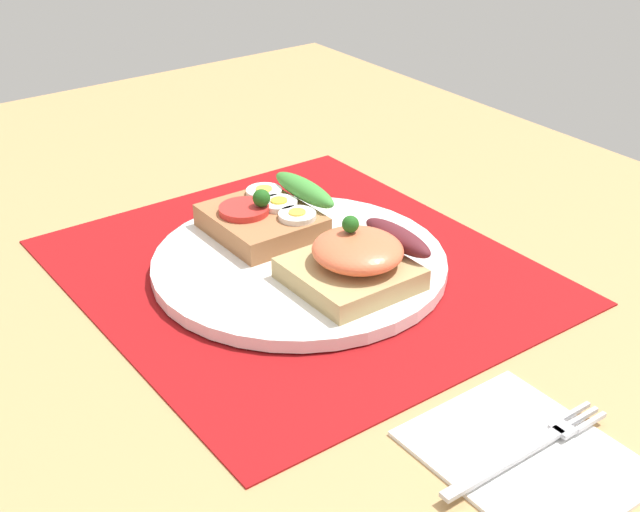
# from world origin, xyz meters

# --- Properties ---
(ground_plane) EXTENTS (1.20, 0.90, 0.03)m
(ground_plane) POSITION_xyz_m (0.00, 0.00, -0.02)
(ground_plane) COLOR tan
(placemat) EXTENTS (0.39, 0.35, 0.00)m
(placemat) POSITION_xyz_m (0.00, 0.00, 0.00)
(placemat) COLOR maroon
(placemat) RESTS_ON ground_plane
(plate) EXTENTS (0.25, 0.25, 0.01)m
(plate) POSITION_xyz_m (0.00, 0.00, 0.01)
(plate) COLOR white
(plate) RESTS_ON placemat
(sandwich_egg_tomato) EXTENTS (0.10, 0.10, 0.04)m
(sandwich_egg_tomato) POSITION_xyz_m (-0.06, 0.01, 0.03)
(sandwich_egg_tomato) COLOR #A26941
(sandwich_egg_tomato) RESTS_ON plate
(sandwich_salmon) EXTENTS (0.09, 0.11, 0.06)m
(sandwich_salmon) POSITION_xyz_m (0.06, 0.02, 0.03)
(sandwich_salmon) COLOR tan
(sandwich_salmon) RESTS_ON plate
(napkin) EXTENTS (0.14, 0.11, 0.01)m
(napkin) POSITION_xyz_m (0.28, -0.02, 0.00)
(napkin) COLOR white
(napkin) RESTS_ON ground_plane
(fork) EXTENTS (0.02, 0.14, 0.00)m
(fork) POSITION_xyz_m (0.28, -0.02, 0.01)
(fork) COLOR #B7B7BC
(fork) RESTS_ON napkin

